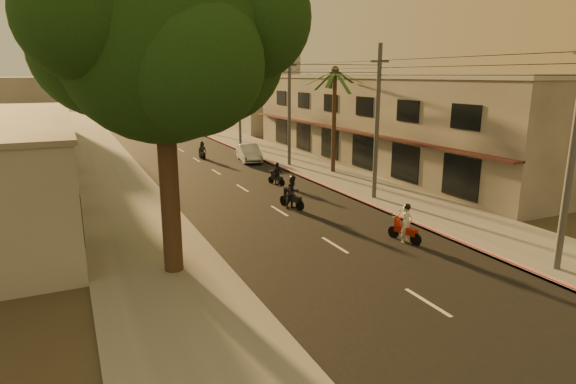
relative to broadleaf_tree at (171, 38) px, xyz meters
name	(u,v)px	position (x,y,z in m)	size (l,w,h in m)	color
ground	(360,261)	(6.61, -2.14, -8.48)	(160.00, 160.00, 0.00)	#383023
road	(216,172)	(6.61, 17.86, -8.47)	(10.00, 140.00, 0.02)	black
sidewalk_right	(303,164)	(14.11, 17.86, -8.42)	(5.00, 140.00, 0.12)	slate
sidewalk_left	(113,180)	(-0.89, 17.86, -8.42)	(5.00, 140.00, 0.12)	slate
curb_stripe	(305,177)	(11.71, 12.86, -8.38)	(0.20, 60.00, 0.20)	#B21612
shophouse_row	(384,120)	(20.57, 15.86, -4.83)	(8.80, 34.20, 7.30)	gray
distant_tower	(247,29)	(22.61, 53.86, 5.52)	(12.10, 12.10, 28.00)	#B7B5B2
broadleaf_tree	(171,38)	(0.00, 0.00, 0.00)	(9.60, 8.70, 12.10)	black
palm_tree	(335,76)	(14.61, 13.86, -1.33)	(5.00, 5.00, 8.20)	black
utility_poles	(289,84)	(12.81, 17.86, -1.94)	(1.20, 48.26, 9.00)	#38383A
filler_right	(263,108)	(20.61, 42.86, -5.48)	(8.00, 14.00, 6.00)	#9C988D
filler_left_near	(19,133)	(-7.39, 31.86, -6.28)	(8.00, 14.00, 4.40)	#9C988D
filler_left_far	(28,107)	(-7.39, 49.86, -4.98)	(8.00, 14.00, 7.00)	#9C988D
scooter_red	(406,225)	(9.69, -1.08, -7.69)	(0.86, 1.79, 1.78)	black
scooter_mid_a	(293,193)	(7.52, 6.07, -7.61)	(1.24, 1.88, 1.90)	black
scooter_mid_b	(277,175)	(9.09, 11.84, -7.76)	(1.08, 1.54, 1.56)	black
scooter_far_a	(202,151)	(7.25, 24.22, -7.76)	(0.80, 1.62, 1.59)	black
parked_car	(249,153)	(10.55, 21.22, -7.75)	(2.22, 4.60, 1.45)	#9A9DA2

